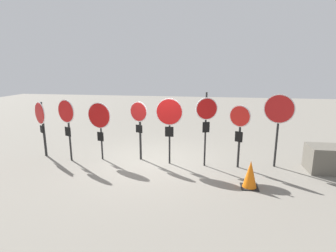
{
  "coord_description": "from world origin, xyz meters",
  "views": [
    {
      "loc": [
        1.78,
        -8.12,
        3.16
      ],
      "look_at": [
        0.53,
        0.0,
        1.29
      ],
      "focal_mm": 28.0,
      "sensor_mm": 36.0,
      "label": 1
    }
  ],
  "objects_px": {
    "stop_sign_1": "(67,117)",
    "stop_sign_3": "(139,120)",
    "storage_crate": "(327,159)",
    "traffic_cone_0": "(250,174)",
    "stop_sign_2": "(99,119)",
    "stop_sign_4": "(169,117)",
    "stop_sign_6": "(240,124)",
    "stop_sign_7": "(279,114)",
    "stop_sign_0": "(41,119)",
    "stop_sign_5": "(206,115)"
  },
  "relations": [
    {
      "from": "stop_sign_3",
      "to": "stop_sign_4",
      "type": "distance_m",
      "value": 1.11
    },
    {
      "from": "stop_sign_0",
      "to": "traffic_cone_0",
      "type": "bearing_deg",
      "value": 22.39
    },
    {
      "from": "stop_sign_1",
      "to": "stop_sign_3",
      "type": "distance_m",
      "value": 2.39
    },
    {
      "from": "stop_sign_6",
      "to": "traffic_cone_0",
      "type": "bearing_deg",
      "value": -54.39
    },
    {
      "from": "stop_sign_2",
      "to": "storage_crate",
      "type": "xyz_separation_m",
      "value": [
        7.26,
        0.07,
        -1.04
      ]
    },
    {
      "from": "stop_sign_5",
      "to": "storage_crate",
      "type": "xyz_separation_m",
      "value": [
        3.71,
        0.13,
        -1.28
      ]
    },
    {
      "from": "stop_sign_2",
      "to": "stop_sign_4",
      "type": "bearing_deg",
      "value": 10.59
    },
    {
      "from": "stop_sign_1",
      "to": "traffic_cone_0",
      "type": "bearing_deg",
      "value": 10.79
    },
    {
      "from": "stop_sign_7",
      "to": "traffic_cone_0",
      "type": "bearing_deg",
      "value": -98.33
    },
    {
      "from": "stop_sign_1",
      "to": "storage_crate",
      "type": "distance_m",
      "value": 8.36
    },
    {
      "from": "stop_sign_4",
      "to": "stop_sign_1",
      "type": "bearing_deg",
      "value": -174.97
    },
    {
      "from": "stop_sign_0",
      "to": "stop_sign_1",
      "type": "distance_m",
      "value": 1.21
    },
    {
      "from": "stop_sign_0",
      "to": "stop_sign_3",
      "type": "distance_m",
      "value": 3.5
    },
    {
      "from": "stop_sign_1",
      "to": "stop_sign_3",
      "type": "height_order",
      "value": "stop_sign_1"
    },
    {
      "from": "stop_sign_2",
      "to": "stop_sign_5",
      "type": "relative_size",
      "value": 0.84
    },
    {
      "from": "stop_sign_0",
      "to": "traffic_cone_0",
      "type": "distance_m",
      "value": 7.16
    },
    {
      "from": "stop_sign_3",
      "to": "traffic_cone_0",
      "type": "relative_size",
      "value": 2.71
    },
    {
      "from": "stop_sign_7",
      "to": "traffic_cone_0",
      "type": "height_order",
      "value": "stop_sign_7"
    },
    {
      "from": "stop_sign_0",
      "to": "stop_sign_7",
      "type": "distance_m",
      "value": 7.94
    },
    {
      "from": "stop_sign_1",
      "to": "stop_sign_4",
      "type": "relative_size",
      "value": 0.96
    },
    {
      "from": "stop_sign_6",
      "to": "storage_crate",
      "type": "xyz_separation_m",
      "value": [
        2.68,
        0.11,
        -1.02
      ]
    },
    {
      "from": "storage_crate",
      "to": "stop_sign_1",
      "type": "bearing_deg",
      "value": -177.62
    },
    {
      "from": "stop_sign_5",
      "to": "traffic_cone_0",
      "type": "relative_size",
      "value": 3.19
    },
    {
      "from": "storage_crate",
      "to": "traffic_cone_0",
      "type": "bearing_deg",
      "value": -148.87
    },
    {
      "from": "stop_sign_1",
      "to": "stop_sign_2",
      "type": "bearing_deg",
      "value": 37.19
    },
    {
      "from": "stop_sign_3",
      "to": "stop_sign_7",
      "type": "xyz_separation_m",
      "value": [
        4.44,
        -0.0,
        0.31
      ]
    },
    {
      "from": "stop_sign_5",
      "to": "storage_crate",
      "type": "height_order",
      "value": "stop_sign_5"
    },
    {
      "from": "stop_sign_0",
      "to": "stop_sign_3",
      "type": "height_order",
      "value": "stop_sign_3"
    },
    {
      "from": "stop_sign_3",
      "to": "traffic_cone_0",
      "type": "xyz_separation_m",
      "value": [
        3.44,
        -1.65,
        -1.04
      ]
    },
    {
      "from": "traffic_cone_0",
      "to": "stop_sign_4",
      "type": "bearing_deg",
      "value": 149.79
    },
    {
      "from": "stop_sign_6",
      "to": "stop_sign_7",
      "type": "relative_size",
      "value": 0.86
    },
    {
      "from": "stop_sign_6",
      "to": "stop_sign_2",
      "type": "bearing_deg",
      "value": -152.22
    },
    {
      "from": "stop_sign_7",
      "to": "stop_sign_2",
      "type": "bearing_deg",
      "value": -155.06
    },
    {
      "from": "storage_crate",
      "to": "stop_sign_5",
      "type": "bearing_deg",
      "value": -177.92
    },
    {
      "from": "stop_sign_4",
      "to": "stop_sign_6",
      "type": "distance_m",
      "value": 2.2
    },
    {
      "from": "stop_sign_0",
      "to": "stop_sign_3",
      "type": "xyz_separation_m",
      "value": [
        3.5,
        0.17,
        0.05
      ]
    },
    {
      "from": "stop_sign_1",
      "to": "stop_sign_4",
      "type": "height_order",
      "value": "stop_sign_4"
    },
    {
      "from": "stop_sign_7",
      "to": "storage_crate",
      "type": "distance_m",
      "value": 2.0
    },
    {
      "from": "stop_sign_0",
      "to": "stop_sign_5",
      "type": "xyz_separation_m",
      "value": [
        5.73,
        -0.1,
        0.31
      ]
    },
    {
      "from": "stop_sign_4",
      "to": "stop_sign_5",
      "type": "relative_size",
      "value": 0.92
    },
    {
      "from": "stop_sign_5",
      "to": "stop_sign_7",
      "type": "bearing_deg",
      "value": -10.65
    },
    {
      "from": "stop_sign_7",
      "to": "stop_sign_5",
      "type": "bearing_deg",
      "value": -150.16
    },
    {
      "from": "stop_sign_4",
      "to": "stop_sign_7",
      "type": "distance_m",
      "value": 3.39
    },
    {
      "from": "stop_sign_0",
      "to": "stop_sign_4",
      "type": "height_order",
      "value": "stop_sign_4"
    },
    {
      "from": "stop_sign_7",
      "to": "storage_crate",
      "type": "height_order",
      "value": "stop_sign_7"
    },
    {
      "from": "stop_sign_1",
      "to": "traffic_cone_0",
      "type": "relative_size",
      "value": 2.82
    },
    {
      "from": "stop_sign_2",
      "to": "stop_sign_6",
      "type": "bearing_deg",
      "value": 11.41
    },
    {
      "from": "stop_sign_5",
      "to": "stop_sign_6",
      "type": "bearing_deg",
      "value": -15.97
    },
    {
      "from": "stop_sign_6",
      "to": "stop_sign_7",
      "type": "distance_m",
      "value": 1.24
    },
    {
      "from": "stop_sign_2",
      "to": "traffic_cone_0",
      "type": "relative_size",
      "value": 2.67
    }
  ]
}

